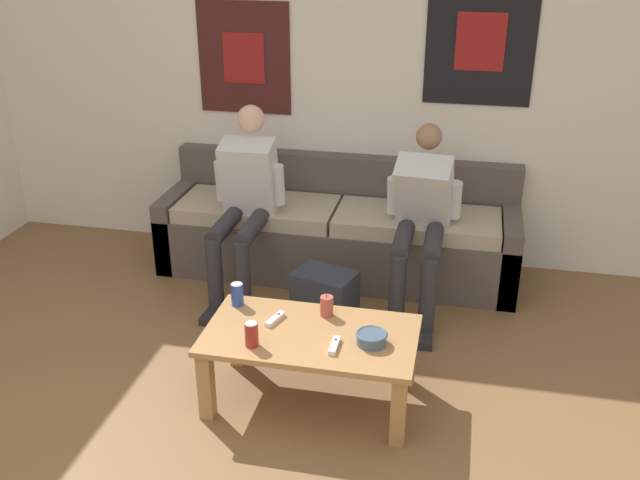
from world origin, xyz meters
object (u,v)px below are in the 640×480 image
object	(u,v)px
drink_can_blue	(237,294)
game_controller_near_right	(334,345)
backpack	(324,303)
couch	(338,233)
ceramic_bowl	(372,337)
pillar_candle	(327,306)
person_seated_teen	(421,215)
game_controller_near_left	(275,319)
coffee_table	(311,345)
person_seated_adult	(244,198)
drink_can_red	(252,334)

from	to	relation	value
drink_can_blue	game_controller_near_right	world-z (taller)	drink_can_blue
backpack	drink_can_blue	distance (m)	0.69
backpack	couch	bearing A→B (deg)	94.97
ceramic_bowl	backpack	bearing A→B (deg)	117.81
pillar_candle	drink_can_blue	xyz separation A→B (m)	(-0.48, 0.01, 0.01)
backpack	game_controller_near_right	distance (m)	0.87
pillar_candle	backpack	bearing A→B (deg)	103.35
person_seated_teen	pillar_candle	distance (m)	1.06
ceramic_bowl	pillar_candle	xyz separation A→B (m)	(-0.27, 0.22, 0.02)
person_seated_teen	ceramic_bowl	size ratio (longest dim) A/B	7.18
person_seated_teen	pillar_candle	xyz separation A→B (m)	(-0.39, -0.97, -0.15)
backpack	ceramic_bowl	world-z (taller)	ceramic_bowl
person_seated_teen	game_controller_near_left	size ratio (longest dim) A/B	7.51
coffee_table	game_controller_near_right	distance (m)	0.20
ceramic_bowl	drink_can_blue	bearing A→B (deg)	163.18
person_seated_teen	game_controller_near_left	xyz separation A→B (m)	(-0.64, -1.09, -0.19)
couch	person_seated_adult	world-z (taller)	person_seated_adult
ceramic_bowl	pillar_candle	distance (m)	0.34
ceramic_bowl	drink_can_blue	distance (m)	0.78
pillar_candle	drink_can_red	bearing A→B (deg)	-129.54
person_seated_adult	game_controller_near_right	distance (m)	1.51
person_seated_teen	ceramic_bowl	bearing A→B (deg)	-96.19
person_seated_adult	pillar_candle	bearing A→B (deg)	-52.08
pillar_candle	coffee_table	bearing A→B (deg)	-103.22
coffee_table	drink_can_blue	xyz separation A→B (m)	(-0.44, 0.19, 0.13)
ceramic_bowl	drink_can_red	world-z (taller)	drink_can_red
person_seated_adult	drink_can_blue	size ratio (longest dim) A/B	9.62
coffee_table	drink_can_blue	bearing A→B (deg)	156.33
game_controller_near_left	person_seated_adult	bearing A→B (deg)	114.91
couch	game_controller_near_left	distance (m)	1.44
drink_can_red	ceramic_bowl	bearing A→B (deg)	13.84
person_seated_teen	drink_can_blue	bearing A→B (deg)	-132.40
drink_can_blue	game_controller_near_left	size ratio (longest dim) A/B	0.84
drink_can_red	backpack	bearing A→B (deg)	79.04
drink_can_blue	game_controller_near_right	distance (m)	0.66
backpack	drink_can_red	xyz separation A→B (m)	(-0.17, -0.88, 0.29)
game_controller_near_left	game_controller_near_right	size ratio (longest dim) A/B	1.02
person_seated_teen	game_controller_near_right	bearing A→B (deg)	-103.21
person_seated_adult	pillar_candle	world-z (taller)	person_seated_adult
ceramic_bowl	game_controller_near_left	bearing A→B (deg)	168.53
ceramic_bowl	drink_can_blue	world-z (taller)	drink_can_blue
person_seated_adult	backpack	size ratio (longest dim) A/B	2.95
drink_can_blue	game_controller_near_left	xyz separation A→B (m)	(0.24, -0.12, -0.05)
person_seated_adult	game_controller_near_left	size ratio (longest dim) A/B	8.09
drink_can_red	game_controller_near_right	size ratio (longest dim) A/B	0.86
couch	person_seated_teen	xyz separation A→B (m)	(0.59, -0.35, 0.33)
drink_can_blue	couch	bearing A→B (deg)	77.45
coffee_table	game_controller_near_left	distance (m)	0.23
pillar_candle	person_seated_adult	bearing A→B (deg)	127.92
coffee_table	drink_can_blue	world-z (taller)	drink_can_blue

